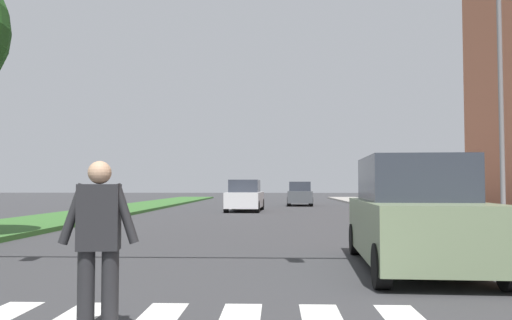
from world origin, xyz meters
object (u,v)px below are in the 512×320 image
object	(u,v)px
suv_crossing	(415,215)
sedan_distant	(300,195)
sedan_midblock	(245,197)
pedestrian_performer	(99,241)
street_lamp_right	(497,80)

from	to	relation	value
suv_crossing	sedan_distant	size ratio (longest dim) A/B	1.14
suv_crossing	sedan_midblock	xyz separation A→B (m)	(-4.17, 19.89, -0.12)
sedan_midblock	pedestrian_performer	bearing A→B (deg)	-89.88
suv_crossing	pedestrian_performer	bearing A→B (deg)	-132.74
pedestrian_performer	suv_crossing	xyz separation A→B (m)	(4.12, 4.46, -0.00)
street_lamp_right	pedestrian_performer	xyz separation A→B (m)	(-8.27, -10.83, -3.66)
suv_crossing	street_lamp_right	bearing A→B (deg)	56.92
street_lamp_right	sedan_distant	size ratio (longest dim) A/B	1.83
street_lamp_right	sedan_midblock	world-z (taller)	street_lamp_right
street_lamp_right	sedan_midblock	distance (m)	16.32
sedan_midblock	sedan_distant	xyz separation A→B (m)	(3.43, 8.23, -0.02)
sedan_midblock	suv_crossing	bearing A→B (deg)	-78.16
pedestrian_performer	street_lamp_right	bearing A→B (deg)	52.63
pedestrian_performer	suv_crossing	size ratio (longest dim) A/B	0.36
sedan_distant	sedan_midblock	bearing A→B (deg)	-112.64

